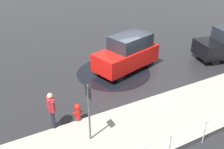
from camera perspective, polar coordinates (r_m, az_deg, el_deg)
ground_plane at (r=14.32m, az=4.24°, el=0.27°), size 60.00×60.00×0.00m
kerb_strip at (r=11.55m, az=15.50°, el=-8.23°), size 24.00×3.20×0.04m
moving_hatchback at (r=14.36m, az=3.54°, el=4.91°), size 4.21×2.67×2.06m
fire_hydrant at (r=10.58m, az=-7.80°, el=-8.52°), size 0.42×0.31×0.80m
pedestrian at (r=10.06m, az=-13.66°, el=-7.41°), size 0.25×0.57×1.62m
metal_railing at (r=10.37m, az=23.68°, el=-9.70°), size 8.21×0.04×1.05m
sign_post at (r=8.87m, az=-5.35°, el=-7.03°), size 0.07×0.44×2.40m
puddle_patch at (r=14.37m, az=0.32°, el=0.47°), size 4.23×4.23×0.01m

